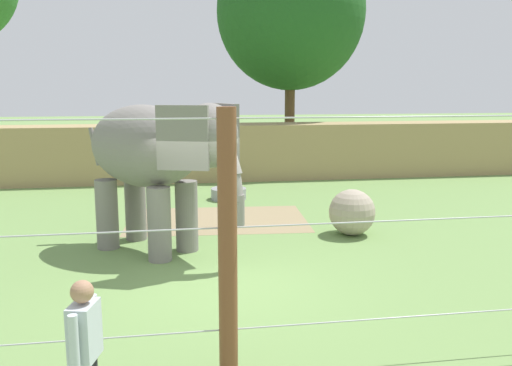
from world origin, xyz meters
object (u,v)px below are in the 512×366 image
object	(u,v)px
elephant	(156,154)
water_tub	(229,194)
enrichment_ball	(352,212)
zookeeper	(86,354)

from	to	relation	value
elephant	water_tub	distance (m)	5.96
enrichment_ball	water_tub	world-z (taller)	enrichment_ball
elephant	water_tub	bearing A→B (deg)	68.36
elephant	zookeeper	world-z (taller)	elephant
enrichment_ball	water_tub	size ratio (longest dim) A/B	1.00
zookeeper	water_tub	size ratio (longest dim) A/B	1.52
elephant	enrichment_ball	distance (m)	4.82
enrichment_ball	water_tub	xyz separation A→B (m)	(-2.44, 4.60, -0.37)
enrichment_ball	elephant	bearing A→B (deg)	-172.01
enrichment_ball	zookeeper	world-z (taller)	zookeeper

